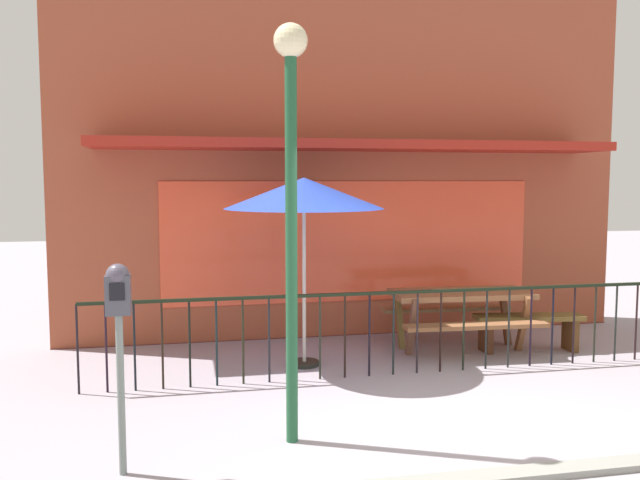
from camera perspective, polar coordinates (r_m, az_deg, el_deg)
ground at (r=5.93m, az=12.74°, el=-16.95°), size 40.00×40.00×0.00m
pub_storefront at (r=9.50m, az=2.43°, el=7.40°), size 8.14×1.51×5.19m
patio_fence_front at (r=7.56m, az=6.40°, el=-6.70°), size 6.86×0.04×0.97m
picnic_table_left at (r=8.81m, az=12.09°, el=-5.41°), size 1.87×1.46×0.79m
patio_umbrella at (r=7.73m, az=-1.40°, el=3.99°), size 1.88×1.88×2.25m
patio_bench at (r=9.00m, az=17.62°, el=-7.00°), size 1.43×0.52×0.48m
parking_meter_near at (r=5.12m, az=-17.05°, el=-6.04°), size 0.18×0.17×1.61m
street_lamp at (r=5.44m, az=-2.52°, el=6.18°), size 0.28×0.28×3.49m
curb_edge at (r=5.39m, az=15.72°, el=-19.34°), size 11.39×0.20×0.11m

